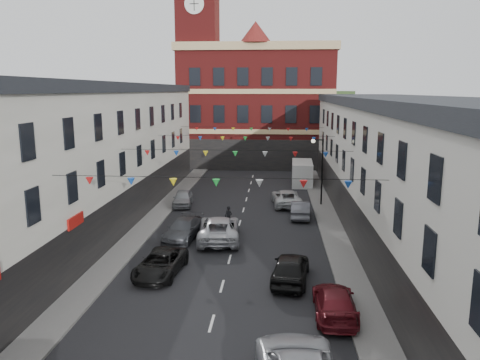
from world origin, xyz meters
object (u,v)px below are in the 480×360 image
(car_left_d, at_px, (183,229))
(car_right_e, at_px, (300,209))
(car_right_f, at_px, (286,198))
(car_left_c, at_px, (161,264))
(car_left_e, at_px, (183,198))
(moving_car, at_px, (219,228))
(car_right_d, at_px, (291,268))
(white_van, at_px, (302,173))
(street_lamp, at_px, (319,163))
(car_right_c, at_px, (335,302))
(pedestrian, at_px, (228,217))

(car_left_d, bearing_deg, car_right_e, 43.68)
(car_right_e, xyz_separation_m, car_right_f, (-1.06, 3.98, 0.02))
(car_left_c, xyz_separation_m, car_left_e, (-1.90, 15.79, 0.04))
(moving_car, bearing_deg, car_right_f, -120.36)
(car_right_d, bearing_deg, white_van, -87.05)
(car_left_c, xyz_separation_m, white_van, (9.20, 26.39, 0.60))
(car_left_c, xyz_separation_m, car_right_d, (7.20, -0.42, 0.13))
(car_left_d, bearing_deg, street_lamp, 52.54)
(street_lamp, bearing_deg, car_left_c, -121.32)
(car_right_c, bearing_deg, car_left_d, -48.26)
(car_left_c, bearing_deg, car_left_e, 101.91)
(street_lamp, xyz_separation_m, car_right_f, (-2.84, -0.09, -3.19))
(car_left_e, height_order, car_right_f, car_right_f)
(car_right_c, distance_m, car_right_d, 4.17)
(car_left_e, relative_size, white_van, 0.72)
(car_right_c, xyz_separation_m, car_right_f, (-1.79, 20.74, 0.05))
(car_left_e, distance_m, car_right_e, 10.75)
(car_left_d, height_order, car_right_f, car_right_f)
(car_left_e, distance_m, white_van, 15.36)
(car_right_e, bearing_deg, car_left_c, 59.56)
(car_left_c, xyz_separation_m, car_right_f, (7.31, 16.60, 0.06))
(car_left_c, xyz_separation_m, car_right_c, (9.10, -4.14, 0.01))
(car_right_f, bearing_deg, car_right_c, 89.66)
(car_left_d, bearing_deg, car_left_e, 108.87)
(car_left_e, distance_m, car_right_d, 18.59)
(car_right_f, height_order, white_van, white_van)
(car_left_d, height_order, moving_car, moving_car)
(street_lamp, distance_m, car_left_c, 19.80)
(car_right_f, relative_size, white_van, 0.91)
(car_right_c, bearing_deg, pedestrian, -64.04)
(car_left_d, distance_m, car_right_c, 13.97)
(street_lamp, xyz_separation_m, pedestrian, (-7.29, -7.34, -3.08))
(car_right_f, xyz_separation_m, white_van, (1.89, 9.79, 0.53))
(street_lamp, relative_size, car_left_e, 1.49)
(car_left_e, height_order, white_van, white_van)
(car_right_d, height_order, car_right_f, car_right_d)
(car_left_e, xyz_separation_m, pedestrian, (4.76, -6.45, 0.14))
(car_left_e, relative_size, car_right_c, 0.89)
(car_left_e, bearing_deg, pedestrian, -59.24)
(car_left_e, height_order, car_right_d, car_right_d)
(street_lamp, distance_m, pedestrian, 10.80)
(car_right_e, height_order, moving_car, moving_car)
(moving_car, distance_m, white_van, 21.09)
(car_left_e, xyz_separation_m, car_right_f, (9.21, 0.81, 0.03))
(white_van, bearing_deg, car_left_c, -107.24)
(moving_car, bearing_deg, car_left_c, 63.55)
(moving_car, bearing_deg, street_lamp, -131.74)
(car_right_c, relative_size, car_right_f, 0.89)
(car_right_f, xyz_separation_m, moving_car, (-4.81, -10.20, 0.11))
(car_left_d, height_order, car_left_e, car_left_d)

